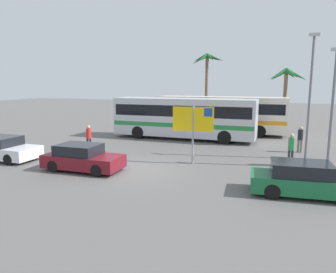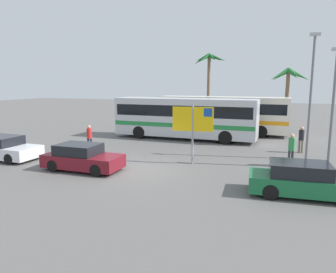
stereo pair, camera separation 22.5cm
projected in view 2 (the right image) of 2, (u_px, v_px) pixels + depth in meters
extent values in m
plane|color=#605E5B|center=(135.00, 170.00, 16.07)|extent=(120.00, 120.00, 0.00)
cube|color=silver|center=(185.00, 117.00, 24.56)|extent=(11.02, 2.41, 2.90)
cube|color=black|center=(185.00, 110.00, 24.47)|extent=(10.58, 2.43, 0.84)
cube|color=#23843D|center=(185.00, 124.00, 24.65)|extent=(10.91, 2.43, 0.32)
cylinder|color=black|center=(231.00, 133.00, 24.56)|extent=(1.00, 0.28, 1.00)
cylinder|color=black|center=(225.00, 137.00, 22.58)|extent=(1.00, 0.28, 1.00)
cylinder|color=black|center=(150.00, 129.00, 26.96)|extent=(1.00, 0.28, 1.00)
cylinder|color=black|center=(139.00, 132.00, 24.97)|extent=(1.00, 0.28, 1.00)
cube|color=silver|center=(222.00, 114.00, 27.30)|extent=(11.02, 2.41, 2.90)
cube|color=black|center=(222.00, 107.00, 27.21)|extent=(10.58, 2.43, 0.84)
cube|color=orange|center=(222.00, 120.00, 27.38)|extent=(10.91, 2.43, 0.32)
cylinder|color=black|center=(263.00, 128.00, 27.30)|extent=(1.00, 0.28, 1.00)
cylinder|color=black|center=(261.00, 132.00, 25.31)|extent=(1.00, 0.28, 1.00)
cylinder|color=black|center=(188.00, 124.00, 29.69)|extent=(1.00, 0.28, 1.00)
cylinder|color=black|center=(180.00, 127.00, 27.71)|extent=(1.00, 0.28, 1.00)
cylinder|color=gray|center=(193.00, 135.00, 16.97)|extent=(0.11, 0.11, 3.20)
cube|color=yellow|center=(193.00, 119.00, 16.83)|extent=(2.19, 0.35, 1.30)
cube|color=#1447A8|center=(208.00, 112.00, 16.58)|extent=(0.45, 0.13, 0.44)
cube|color=maroon|center=(83.00, 161.00, 15.90)|extent=(4.00, 1.80, 0.64)
cube|color=black|center=(79.00, 149.00, 15.89)|extent=(2.10, 1.62, 0.52)
cylinder|color=black|center=(112.00, 163.00, 16.26)|extent=(0.60, 0.17, 0.60)
cylinder|color=black|center=(96.00, 170.00, 14.80)|extent=(0.60, 0.17, 0.60)
cylinder|color=black|center=(72.00, 159.00, 17.07)|extent=(0.60, 0.17, 0.60)
cylinder|color=black|center=(53.00, 166.00, 15.61)|extent=(0.60, 0.17, 0.60)
cube|color=silver|center=(4.00, 151.00, 18.23)|extent=(4.26, 1.90, 0.64)
cylinder|color=black|center=(33.00, 153.00, 18.61)|extent=(0.60, 0.16, 0.60)
cylinder|color=black|center=(9.00, 159.00, 17.01)|extent=(0.60, 0.16, 0.60)
cube|color=#196638|center=(306.00, 184.00, 12.21)|extent=(4.40, 2.05, 0.64)
cube|color=black|center=(300.00, 169.00, 12.18)|extent=(2.35, 1.73, 0.52)
cylinder|color=black|center=(269.00, 180.00, 13.32)|extent=(0.61, 0.21, 0.60)
cylinder|color=black|center=(271.00, 192.00, 11.87)|extent=(0.61, 0.21, 0.60)
cylinder|color=#1E2347|center=(88.00, 145.00, 20.41)|extent=(0.13, 0.13, 0.81)
cylinder|color=#1E2347|center=(91.00, 145.00, 20.47)|extent=(0.13, 0.13, 0.81)
cylinder|color=red|center=(89.00, 133.00, 20.32)|extent=(0.32, 0.32, 0.65)
sphere|color=tan|center=(89.00, 127.00, 20.25)|extent=(0.22, 0.22, 0.22)
cylinder|color=#706656|center=(302.00, 147.00, 19.83)|extent=(0.13, 0.13, 0.81)
cylinder|color=#706656|center=(299.00, 146.00, 19.91)|extent=(0.13, 0.13, 0.81)
cylinder|color=black|center=(301.00, 135.00, 19.75)|extent=(0.32, 0.32, 0.64)
sphere|color=tan|center=(302.00, 128.00, 19.68)|extent=(0.22, 0.22, 0.22)
cylinder|color=#2D2D33|center=(289.00, 158.00, 16.64)|extent=(0.13, 0.13, 0.85)
cylinder|color=#2D2D33|center=(292.00, 158.00, 16.65)|extent=(0.13, 0.13, 0.85)
cylinder|color=#338E4C|center=(292.00, 144.00, 16.52)|extent=(0.32, 0.32, 0.67)
sphere|color=tan|center=(292.00, 136.00, 16.44)|extent=(0.23, 0.23, 0.23)
cylinder|color=slate|center=(310.00, 100.00, 17.65)|extent=(0.14, 0.14, 6.85)
cube|color=#B2B2B7|center=(315.00, 34.00, 17.06)|extent=(0.56, 0.20, 0.16)
cylinder|color=slate|center=(332.00, 112.00, 15.75)|extent=(0.14, 0.14, 5.87)
cylinder|color=brown|center=(208.00, 90.00, 34.66)|extent=(0.32, 0.32, 7.10)
cone|color=#195623|center=(217.00, 58.00, 33.89)|extent=(1.94, 0.70, 1.03)
cone|color=#195623|center=(216.00, 58.00, 34.53)|extent=(1.53, 1.77, 0.93)
cone|color=#195623|center=(210.00, 59.00, 34.93)|extent=(0.65, 1.94, 1.00)
cone|color=#195623|center=(203.00, 58.00, 34.71)|extent=(1.92, 1.21, 0.93)
cone|color=#195623|center=(202.00, 60.00, 34.09)|extent=(1.86, 1.10, 1.30)
cone|color=#195623|center=(205.00, 58.00, 33.44)|extent=(1.03, 1.93, 1.11)
cone|color=#195623|center=(212.00, 58.00, 33.25)|extent=(1.45, 1.81, 1.03)
cylinder|color=brown|center=(287.00, 103.00, 28.00)|extent=(0.32, 0.32, 5.25)
cone|color=#23662D|center=(299.00, 75.00, 27.38)|extent=(2.00, 0.65, 1.28)
cone|color=#23662D|center=(293.00, 74.00, 28.23)|extent=(1.24, 2.01, 1.09)
cone|color=#23662D|center=(280.00, 75.00, 28.38)|extent=(1.76, 1.65, 1.25)
cone|color=#23662D|center=(280.00, 75.00, 27.31)|extent=(1.80, 1.61, 1.22)
cone|color=#23662D|center=(294.00, 74.00, 26.68)|extent=(1.36, 1.97, 1.09)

